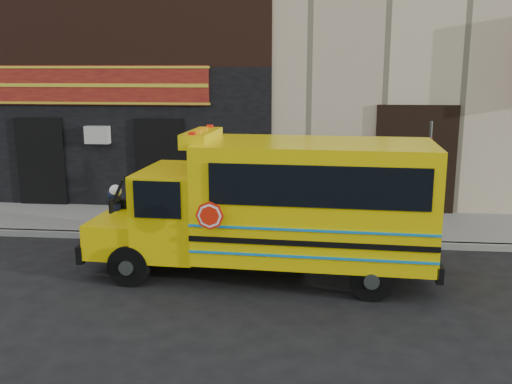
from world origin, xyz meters
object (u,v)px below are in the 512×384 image
object	(u,v)px
school_bus	(281,203)
sign_pole	(428,177)
cyclist	(117,227)
bicycle	(113,239)

from	to	relation	value
school_bus	sign_pole	bearing A→B (deg)	37.17
school_bus	cyclist	size ratio (longest dim) A/B	4.54
cyclist	school_bus	bearing A→B (deg)	-82.21
sign_pole	bicycle	distance (m)	7.34
school_bus	sign_pole	xyz separation A→B (m)	(3.31, 2.51, 0.12)
school_bus	cyclist	bearing A→B (deg)	171.49
bicycle	cyclist	world-z (taller)	cyclist
school_bus	bicycle	distance (m)	3.85
bicycle	cyclist	bearing A→B (deg)	-92.98
school_bus	sign_pole	size ratio (longest dim) A/B	2.39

